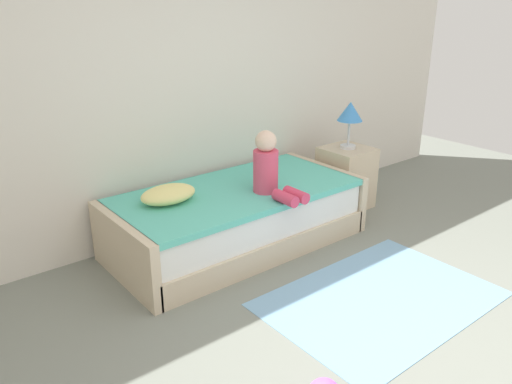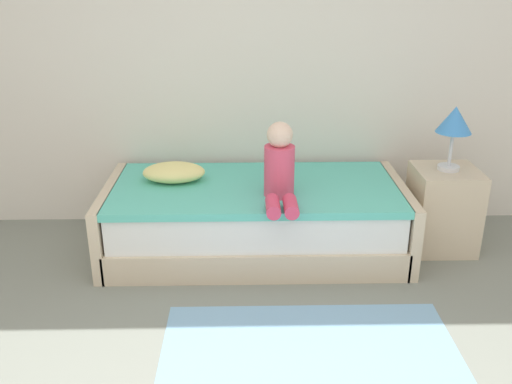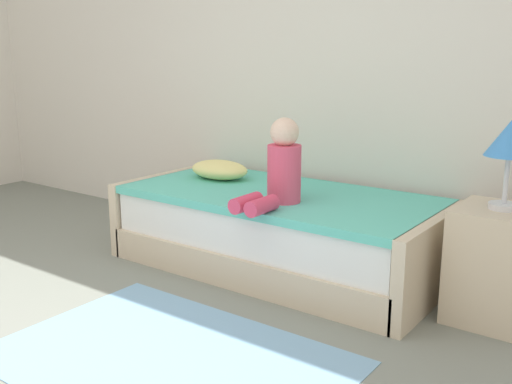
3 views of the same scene
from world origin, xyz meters
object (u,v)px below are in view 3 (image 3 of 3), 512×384
Objects in this scene: bed at (279,231)px; nightstand at (498,265)px; table_lamp at (510,143)px; child_figure at (280,169)px; pillow at (219,170)px.

bed is 1.35m from nightstand.
bed is 1.52m from table_lamp.
table_lamp is 1.24m from child_figure.
table_lamp is at bearing 0.63° from bed.
table_lamp is 1.96m from pillow.
table_lamp reaches higher than child_figure.
bed is at bearing -179.37° from nightstand.
pillow reaches higher than nightstand.
pillow is at bearing 155.77° from child_figure.
pillow is at bearing 170.13° from bed.
bed is 0.54m from child_figure.
child_figure is at bearing -24.23° from pillow.
pillow is at bearing 177.46° from nightstand.
bed is 4.80× the size of pillow.
child_figure is (-1.20, -0.24, -0.23)m from table_lamp.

